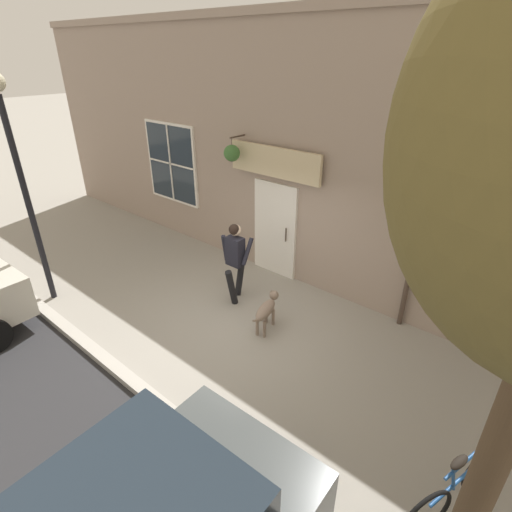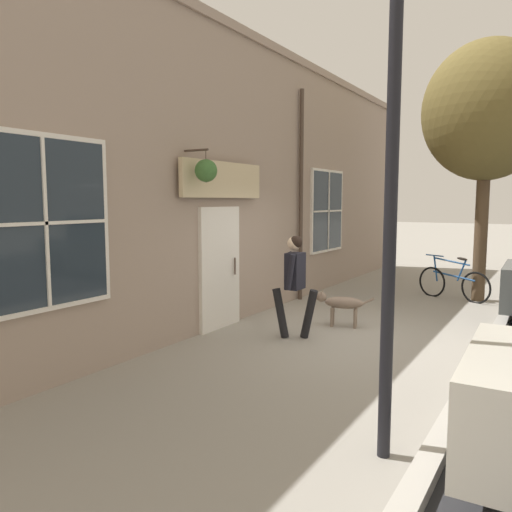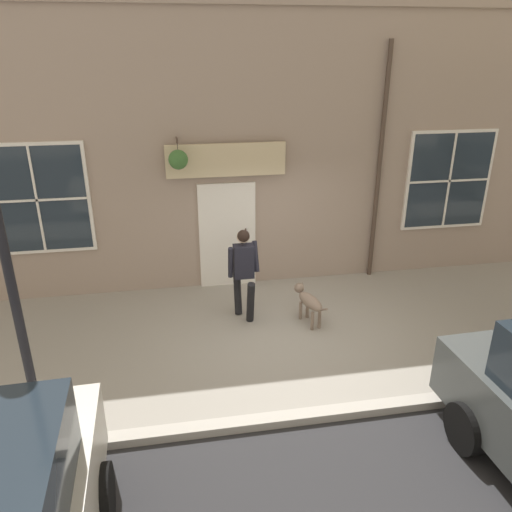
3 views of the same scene
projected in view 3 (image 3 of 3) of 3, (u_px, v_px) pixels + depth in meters
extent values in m
plane|color=gray|center=(284.00, 337.00, 8.28)|extent=(90.00, 90.00, 0.00)
cube|color=#B2ADA3|center=(318.00, 415.00, 6.44)|extent=(0.20, 28.00, 0.12)
cube|color=gray|center=(259.00, 156.00, 9.43)|extent=(0.30, 18.00, 5.10)
cube|color=gray|center=(259.00, 0.00, 8.41)|extent=(0.42, 18.00, 0.16)
cube|color=white|center=(227.00, 235.00, 9.75)|extent=(0.10, 1.10, 2.10)
cube|color=#232D38|center=(228.00, 238.00, 9.74)|extent=(0.03, 0.90, 1.90)
cylinder|color=#47382D|center=(246.00, 236.00, 9.72)|extent=(0.03, 0.03, 0.30)
cube|color=beige|center=(226.00, 160.00, 9.08)|extent=(0.08, 2.20, 0.60)
cylinder|color=#47382D|center=(379.00, 167.00, 9.70)|extent=(0.09, 0.09, 4.59)
cylinder|color=#47382D|center=(177.00, 140.00, 8.67)|extent=(0.44, 0.04, 0.04)
cylinder|color=#47382D|center=(178.00, 152.00, 8.58)|extent=(0.01, 0.01, 0.34)
cone|color=#2D2823|center=(179.00, 165.00, 8.66)|extent=(0.32, 0.32, 0.18)
sphere|color=#3D6B33|center=(178.00, 160.00, 8.63)|extent=(0.34, 0.34, 0.34)
cube|color=white|center=(37.00, 199.00, 8.86)|extent=(0.08, 1.82, 2.02)
cube|color=#232D38|center=(37.00, 200.00, 8.83)|extent=(0.03, 1.70, 1.90)
cube|color=white|center=(37.00, 200.00, 8.81)|extent=(0.04, 0.04, 1.90)
cube|color=white|center=(37.00, 200.00, 8.81)|extent=(0.04, 1.70, 0.04)
cube|color=white|center=(448.00, 180.00, 10.13)|extent=(0.08, 1.82, 2.02)
cube|color=#232D38|center=(449.00, 181.00, 10.10)|extent=(0.03, 1.70, 1.90)
cube|color=white|center=(449.00, 181.00, 10.09)|extent=(0.04, 0.04, 1.90)
cube|color=white|center=(449.00, 181.00, 10.09)|extent=(0.04, 1.70, 0.04)
cylinder|color=black|center=(238.00, 292.00, 8.92)|extent=(0.29, 0.13, 0.81)
cylinder|color=black|center=(251.00, 303.00, 8.56)|extent=(0.29, 0.13, 0.81)
cube|color=black|center=(244.00, 261.00, 8.47)|extent=(0.22, 0.34, 0.58)
sphere|color=beige|center=(243.00, 237.00, 8.32)|extent=(0.22, 0.22, 0.22)
sphere|color=black|center=(243.00, 236.00, 8.28)|extent=(0.21, 0.21, 0.21)
cylinder|color=black|center=(231.00, 263.00, 8.39)|extent=(0.16, 0.09, 0.57)
cylinder|color=black|center=(256.00, 256.00, 8.59)|extent=(0.33, 0.09, 0.52)
ellipsoid|color=#7F6B5B|center=(310.00, 301.00, 8.53)|extent=(0.71, 0.40, 0.21)
cylinder|color=#7F6B5B|center=(301.00, 311.00, 8.77)|extent=(0.06, 0.06, 0.33)
cylinder|color=#7F6B5B|center=(307.00, 309.00, 8.83)|extent=(0.06, 0.06, 0.33)
cylinder|color=#7F6B5B|center=(312.00, 321.00, 8.44)|extent=(0.06, 0.06, 0.33)
cylinder|color=#7F6B5B|center=(319.00, 319.00, 8.49)|extent=(0.06, 0.06, 0.33)
sphere|color=#7F6B5B|center=(299.00, 288.00, 8.83)|extent=(0.17, 0.17, 0.17)
cone|color=#7F6B5B|center=(296.00, 286.00, 8.93)|extent=(0.12, 0.11, 0.09)
cone|color=#7F6B5B|center=(297.00, 285.00, 8.77)|extent=(0.06, 0.06, 0.07)
cone|color=#7F6B5B|center=(302.00, 283.00, 8.81)|extent=(0.06, 0.06, 0.07)
cylinder|color=#7F6B5B|center=(324.00, 309.00, 8.17)|extent=(0.21, 0.09, 0.14)
cylinder|color=black|center=(103.00, 495.00, 4.99)|extent=(0.63, 0.20, 0.62)
cylinder|color=black|center=(465.00, 428.00, 5.86)|extent=(0.63, 0.20, 0.62)
cylinder|color=black|center=(13.00, 292.00, 5.50)|extent=(0.11, 0.11, 3.91)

